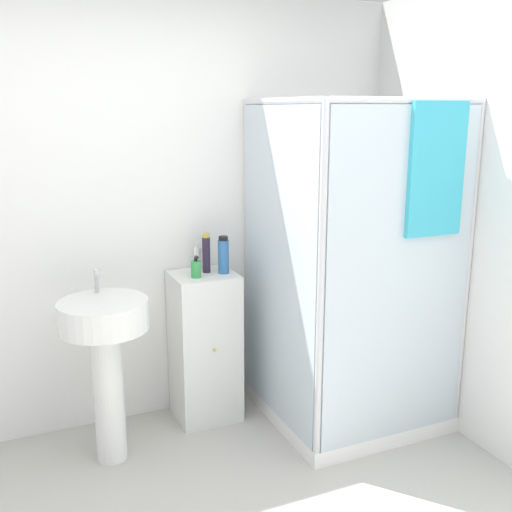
# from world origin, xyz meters

# --- Properties ---
(wall_back) EXTENTS (6.40, 0.06, 2.50)m
(wall_back) POSITION_xyz_m (0.00, 1.70, 1.25)
(wall_back) COLOR white
(wall_back) RESTS_ON ground_plane
(shower_enclosure) EXTENTS (0.96, 0.99, 1.90)m
(shower_enclosure) POSITION_xyz_m (1.14, 1.11, 0.49)
(shower_enclosure) COLOR white
(shower_enclosure) RESTS_ON ground_plane
(vanity_cabinet) EXTENTS (0.37, 0.36, 0.91)m
(vanity_cabinet) POSITION_xyz_m (0.38, 1.49, 0.45)
(vanity_cabinet) COLOR silver
(vanity_cabinet) RESTS_ON ground_plane
(sink) EXTENTS (0.46, 0.46, 1.03)m
(sink) POSITION_xyz_m (-0.24, 1.25, 0.65)
(sink) COLOR white
(sink) RESTS_ON ground_plane
(soap_dispenser) EXTENTS (0.06, 0.06, 0.13)m
(soap_dispenser) POSITION_xyz_m (0.32, 1.44, 0.96)
(soap_dispenser) COLOR green
(soap_dispenser) RESTS_ON vanity_cabinet
(shampoo_bottle_tall_black) EXTENTS (0.05, 0.05, 0.23)m
(shampoo_bottle_tall_black) POSITION_xyz_m (0.41, 1.52, 1.02)
(shampoo_bottle_tall_black) COLOR #281E33
(shampoo_bottle_tall_black) RESTS_ON vanity_cabinet
(shampoo_bottle_blue) EXTENTS (0.06, 0.06, 0.22)m
(shampoo_bottle_blue) POSITION_xyz_m (0.49, 1.46, 1.02)
(shampoo_bottle_blue) COLOR #2D66A3
(shampoo_bottle_blue) RESTS_ON vanity_cabinet
(lotion_bottle_white) EXTENTS (0.04, 0.04, 0.17)m
(lotion_bottle_white) POSITION_xyz_m (0.38, 1.58, 0.98)
(lotion_bottle_white) COLOR white
(lotion_bottle_white) RESTS_ON vanity_cabinet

